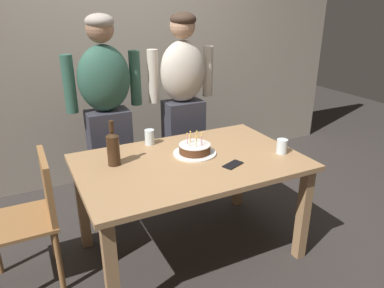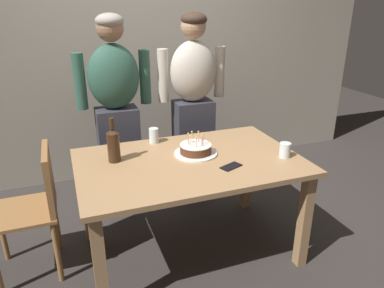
{
  "view_description": "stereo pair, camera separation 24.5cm",
  "coord_description": "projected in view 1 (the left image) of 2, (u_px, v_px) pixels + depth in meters",
  "views": [
    {
      "loc": [
        -0.99,
        -2.01,
        1.74
      ],
      "look_at": [
        0.03,
        0.03,
        0.84
      ],
      "focal_mm": 33.87,
      "sensor_mm": 36.0,
      "label": 1
    },
    {
      "loc": [
        -0.76,
        -2.1,
        1.74
      ],
      "look_at": [
        0.03,
        0.03,
        0.84
      ],
      "focal_mm": 33.87,
      "sensor_mm": 36.0,
      "label": 2
    }
  ],
  "objects": [
    {
      "name": "dining_table",
      "position": [
        190.0,
        173.0,
        2.48
      ],
      "size": [
        1.5,
        0.96,
        0.74
      ],
      "color": "#A37A51",
      "rests_on": "ground_plane"
    },
    {
      "name": "wine_bottle",
      "position": [
        113.0,
        148.0,
        2.33
      ],
      "size": [
        0.08,
        0.08,
        0.3
      ],
      "color": "#382314",
      "rests_on": "dining_table"
    },
    {
      "name": "ground_plane",
      "position": [
        190.0,
        250.0,
        2.72
      ],
      "size": [
        10.0,
        10.0,
        0.0
      ],
      "primitive_type": "plane",
      "color": "#332D2B"
    },
    {
      "name": "person_man_bearded",
      "position": [
        107.0,
        116.0,
        2.92
      ],
      "size": [
        0.61,
        0.27,
        1.66
      ],
      "rotation": [
        0.0,
        0.0,
        3.14
      ],
      "color": "#33333D",
      "rests_on": "ground_plane"
    },
    {
      "name": "cell_phone",
      "position": [
        233.0,
        165.0,
        2.37
      ],
      "size": [
        0.16,
        0.12,
        0.01
      ],
      "primitive_type": "cube",
      "rotation": [
        0.0,
        0.0,
        0.38
      ],
      "color": "black",
      "rests_on": "dining_table"
    },
    {
      "name": "back_wall",
      "position": [
        120.0,
        49.0,
        3.53
      ],
      "size": [
        5.2,
        0.1,
        2.6
      ],
      "primitive_type": "cube",
      "color": "#9E9384",
      "rests_on": "ground_plane"
    },
    {
      "name": "water_glass_far",
      "position": [
        282.0,
        146.0,
        2.54
      ],
      "size": [
        0.08,
        0.08,
        0.1
      ],
      "primitive_type": "cylinder",
      "color": "silver",
      "rests_on": "dining_table"
    },
    {
      "name": "dining_chair",
      "position": [
        34.0,
        211.0,
        2.27
      ],
      "size": [
        0.42,
        0.42,
        0.87
      ],
      "rotation": [
        0.0,
        0.0,
        -1.57
      ],
      "color": "olive",
      "rests_on": "ground_plane"
    },
    {
      "name": "person_woman_cardigan",
      "position": [
        183.0,
        106.0,
        3.2
      ],
      "size": [
        0.61,
        0.27,
        1.66
      ],
      "rotation": [
        0.0,
        0.0,
        3.14
      ],
      "color": "#33333D",
      "rests_on": "ground_plane"
    },
    {
      "name": "birthday_cake",
      "position": [
        195.0,
        150.0,
        2.53
      ],
      "size": [
        0.3,
        0.3,
        0.16
      ],
      "color": "white",
      "rests_on": "dining_table"
    },
    {
      "name": "water_glass_near",
      "position": [
        150.0,
        137.0,
        2.7
      ],
      "size": [
        0.07,
        0.07,
        0.11
      ],
      "primitive_type": "cylinder",
      "color": "silver",
      "rests_on": "dining_table"
    }
  ]
}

